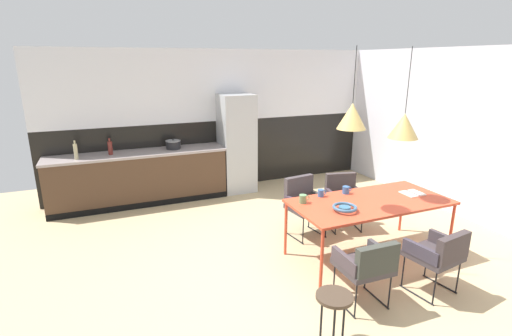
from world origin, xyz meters
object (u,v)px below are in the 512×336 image
object	(u,v)px
fruit_bowl	(345,208)
pendant_lamp_over_table_near	(352,116)
armchair_near_window	(343,194)
armchair_far_side	(440,252)
dining_table	(370,204)
mug_white_ceramic	(303,199)
mug_dark_espresso	(346,190)
cooking_pot	(173,145)
side_stool	(334,300)
pendant_lamp_over_table_far	(404,126)
armchair_corner_seat	(368,263)
bottle_wine_green	(110,148)
open_book	(412,193)
bottle_oil_tall	(76,151)
mug_tall_blue	(321,193)
armchair_head_of_table	(303,199)
refrigerator_column	(237,143)

from	to	relation	value
fruit_bowl	pendant_lamp_over_table_near	bearing A→B (deg)	49.60
armchair_near_window	pendant_lamp_over_table_near	bearing A→B (deg)	68.04
armchair_far_side	dining_table	bearing A→B (deg)	90.79
mug_white_ceramic	mug_dark_espresso	world-z (taller)	mug_white_ceramic
mug_white_ceramic	fruit_bowl	bearing A→B (deg)	-51.95
cooking_pot	mug_white_ceramic	bearing A→B (deg)	-70.25
mug_dark_espresso	side_stool	xyz separation A→B (m)	(-1.15, -1.50, -0.36)
mug_dark_espresso	pendant_lamp_over_table_far	bearing A→B (deg)	-34.02
armchair_corner_seat	bottle_wine_green	bearing A→B (deg)	120.61
open_book	mug_dark_espresso	distance (m)	0.86
bottle_wine_green	pendant_lamp_over_table_far	distance (m)	4.52
fruit_bowl	cooking_pot	xyz separation A→B (m)	(-1.34, 3.25, 0.19)
bottle_oil_tall	pendant_lamp_over_table_far	bearing A→B (deg)	-38.03
dining_table	cooking_pot	world-z (taller)	cooking_pot
dining_table	mug_tall_blue	distance (m)	0.61
mug_white_ceramic	pendant_lamp_over_table_far	distance (m)	1.49
armchair_head_of_table	cooking_pot	bearing A→B (deg)	-65.94
armchair_near_window	armchair_corner_seat	distance (m)	1.95
open_book	bottle_oil_tall	size ratio (longest dim) A/B	0.83
armchair_far_side	mug_white_ceramic	distance (m)	1.56
armchair_far_side	open_book	xyz separation A→B (m)	(0.51, 0.94, 0.26)
refrigerator_column	bottle_wine_green	bearing A→B (deg)	179.77
cooking_pot	open_book	bearing A→B (deg)	-51.19
armchair_head_of_table	mug_tall_blue	distance (m)	0.59
refrigerator_column	cooking_pot	size ratio (longest dim) A/B	6.97
dining_table	armchair_far_side	world-z (taller)	dining_table
open_book	pendant_lamp_over_table_far	bearing A→B (deg)	-177.71
mug_dark_espresso	cooking_pot	xyz separation A→B (m)	(-1.70, 2.76, 0.18)
cooking_pot	bottle_oil_tall	world-z (taller)	bottle_oil_tall
side_stool	pendant_lamp_over_table_far	xyz separation A→B (m)	(1.67, 1.15, 1.22)
mug_dark_espresso	open_book	bearing A→B (deg)	-23.05
mug_tall_blue	dining_table	bearing A→B (deg)	-36.94
armchair_head_of_table	bottle_wine_green	distance (m)	3.30
open_book	side_stool	size ratio (longest dim) A/B	0.52
dining_table	cooking_pot	xyz separation A→B (m)	(-1.82, 3.09, 0.27)
armchair_far_side	side_stool	xyz separation A→B (m)	(-1.43, -0.21, -0.06)
dining_table	mug_dark_espresso	distance (m)	0.37
pendant_lamp_over_table_near	refrigerator_column	bearing A→B (deg)	94.82
fruit_bowl	pendant_lamp_over_table_far	distance (m)	1.24
fruit_bowl	mug_white_ceramic	bearing A→B (deg)	128.05
refrigerator_column	armchair_head_of_table	bearing A→B (deg)	-84.24
mug_dark_espresso	pendant_lamp_over_table_near	world-z (taller)	pendant_lamp_over_table_near
fruit_bowl	open_book	distance (m)	1.16
bottle_oil_tall	side_stool	size ratio (longest dim) A/B	0.62
armchair_corner_seat	open_book	distance (m)	1.61
armchair_far_side	pendant_lamp_over_table_far	distance (m)	1.51
dining_table	fruit_bowl	world-z (taller)	fruit_bowl
bottle_oil_tall	bottle_wine_green	bearing A→B (deg)	14.03
mug_dark_espresso	bottle_oil_tall	size ratio (longest dim) A/B	0.44
armchair_far_side	cooking_pot	distance (m)	4.53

